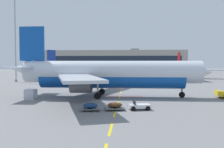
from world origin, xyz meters
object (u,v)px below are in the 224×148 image
airliner_mid_left (74,69)px  uld_cargo_container (31,94)px  airliner_foreground (108,74)px  airliner_far_center (187,70)px  baggage_train (115,106)px  apron_light_mast_near (15,27)px

airliner_mid_left → uld_cargo_container: (6.85, -60.83, -2.65)m
airliner_foreground → airliner_mid_left: (-19.04, 57.24, -0.50)m
uld_cargo_container → airliner_far_center: bearing=54.4°
airliner_foreground → airliner_far_center: size_ratio=1.20×
airliner_far_center → baggage_train: bearing=-110.8°
airliner_foreground → baggage_train: bearing=-80.9°
airliner_mid_left → baggage_train: size_ratio=3.24×
apron_light_mast_near → baggage_train: bearing=-52.3°
baggage_train → apron_light_mast_near: 56.66m
airliner_foreground → airliner_far_center: (24.43, 47.64, -0.67)m
baggage_train → apron_light_mast_near: bearing=127.7°
airliner_foreground → baggage_train: 12.37m
airliner_foreground → uld_cargo_container: (-12.18, -3.59, -3.15)m
airliner_far_center → baggage_train: size_ratio=3.31×
airliner_mid_left → uld_cargo_container: bearing=-83.6°
airliner_mid_left → airliner_far_center: bearing=-12.5°
airliner_foreground → apron_light_mast_near: bearing=135.1°
airliner_mid_left → baggage_train: 72.14m
airliner_far_center → airliner_mid_left: bearing=167.5°
airliner_far_center → apron_light_mast_near: bearing=-163.6°
baggage_train → airliner_mid_left: bearing=106.9°
baggage_train → apron_light_mast_near: size_ratio=0.32×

